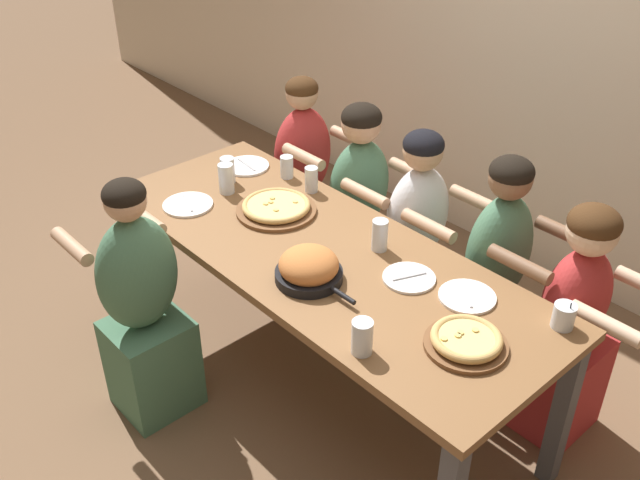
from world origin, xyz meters
name	(u,v)px	position (x,y,z in m)	size (l,w,h in m)	color
ground_plane	(320,386)	(0.00, 0.00, 0.00)	(18.00, 18.00, 0.00)	brown
dining_table	(320,267)	(0.00, 0.00, 0.71)	(2.20, 0.83, 0.80)	brown
pizza_board_main	(466,341)	(0.80, -0.03, 0.83)	(0.30, 0.30, 0.05)	brown
pizza_board_second	(276,207)	(-0.37, 0.06, 0.82)	(0.37, 0.37, 0.05)	brown
skillet_bowl	(309,268)	(0.13, -0.18, 0.85)	(0.40, 0.27, 0.14)	black
empty_plate_a	(409,278)	(0.40, 0.12, 0.80)	(0.21, 0.21, 0.02)	white
empty_plate_b	(188,205)	(-0.70, -0.21, 0.80)	(0.24, 0.24, 0.02)	white
empty_plate_c	(247,166)	(-0.83, 0.24, 0.80)	(0.23, 0.23, 0.02)	white
empty_plate_d	(467,297)	(0.63, 0.20, 0.80)	(0.22, 0.22, 0.02)	white
cocktail_glass_blue	(564,317)	(0.97, 0.32, 0.84)	(0.08, 0.08, 0.12)	silver
drinking_glass_a	(228,170)	(-0.76, 0.07, 0.86)	(0.07, 0.07, 0.13)	silver
drinking_glass_b	(287,167)	(-0.61, 0.32, 0.85)	(0.07, 0.07, 0.11)	silver
drinking_glass_c	(226,180)	(-0.68, 0.01, 0.86)	(0.07, 0.07, 0.15)	silver
drinking_glass_d	(362,339)	(0.58, -0.32, 0.85)	(0.08, 0.08, 0.13)	silver
drinking_glass_e	(380,237)	(0.16, 0.19, 0.86)	(0.07, 0.07, 0.14)	silver
drinking_glass_f	(311,181)	(-0.41, 0.32, 0.85)	(0.06, 0.06, 0.13)	silver
diner_far_center	(415,248)	(0.00, 0.63, 0.53)	(0.51, 0.40, 1.16)	silver
diner_far_right	(569,332)	(0.86, 0.63, 0.53)	(0.51, 0.40, 1.14)	#B22D2D
diner_near_midleft	(144,312)	(-0.44, -0.63, 0.53)	(0.51, 0.40, 1.18)	#477556
diner_far_midleft	(359,215)	(-0.40, 0.63, 0.54)	(0.51, 0.40, 1.17)	#477556
diner_far_left	(304,186)	(-0.84, 0.63, 0.53)	(0.51, 0.40, 1.18)	#B22D2D
diner_far_midright	(494,287)	(0.48, 0.63, 0.55)	(0.51, 0.40, 1.20)	#477556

